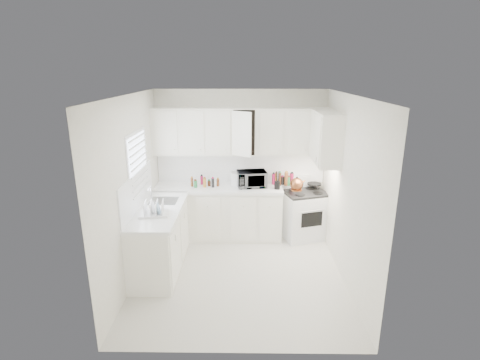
{
  "coord_description": "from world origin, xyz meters",
  "views": [
    {
      "loc": [
        0.07,
        -4.86,
        2.93
      ],
      "look_at": [
        0.0,
        0.7,
        1.25
      ],
      "focal_mm": 27.67,
      "sensor_mm": 36.0,
      "label": 1
    }
  ],
  "objects_px": {
    "tea_kettle": "(297,183)",
    "utensil_crock": "(277,180)",
    "rice_cooker": "(238,177)",
    "stove": "(304,208)",
    "microwave": "(252,177)",
    "dish_rack": "(153,207)"
  },
  "relations": [
    {
      "from": "stove",
      "to": "utensil_crock",
      "type": "height_order",
      "value": "utensil_crock"
    },
    {
      "from": "utensil_crock",
      "to": "microwave",
      "type": "bearing_deg",
      "value": 163.02
    },
    {
      "from": "tea_kettle",
      "to": "dish_rack",
      "type": "height_order",
      "value": "tea_kettle"
    },
    {
      "from": "stove",
      "to": "rice_cooker",
      "type": "bearing_deg",
      "value": 156.75
    },
    {
      "from": "utensil_crock",
      "to": "dish_rack",
      "type": "xyz_separation_m",
      "value": [
        -1.84,
        -1.19,
        -0.05
      ]
    },
    {
      "from": "tea_kettle",
      "to": "utensil_crock",
      "type": "xyz_separation_m",
      "value": [
        -0.33,
        0.05,
        0.04
      ]
    },
    {
      "from": "stove",
      "to": "microwave",
      "type": "height_order",
      "value": "microwave"
    },
    {
      "from": "rice_cooker",
      "to": "dish_rack",
      "type": "relative_size",
      "value": 0.66
    },
    {
      "from": "rice_cooker",
      "to": "utensil_crock",
      "type": "xyz_separation_m",
      "value": [
        0.67,
        -0.24,
        0.03
      ]
    },
    {
      "from": "stove",
      "to": "rice_cooker",
      "type": "relative_size",
      "value": 4.17
    },
    {
      "from": "stove",
      "to": "tea_kettle",
      "type": "height_order",
      "value": "tea_kettle"
    },
    {
      "from": "tea_kettle",
      "to": "rice_cooker",
      "type": "bearing_deg",
      "value": 159.68
    },
    {
      "from": "tea_kettle",
      "to": "dish_rack",
      "type": "bearing_deg",
      "value": -156.19
    },
    {
      "from": "microwave",
      "to": "rice_cooker",
      "type": "relative_size",
      "value": 1.88
    },
    {
      "from": "rice_cooker",
      "to": "tea_kettle",
      "type": "bearing_deg",
      "value": -26.06
    },
    {
      "from": "tea_kettle",
      "to": "utensil_crock",
      "type": "distance_m",
      "value": 0.33
    },
    {
      "from": "microwave",
      "to": "utensil_crock",
      "type": "xyz_separation_m",
      "value": [
        0.44,
        -0.13,
        -0.01
      ]
    },
    {
      "from": "tea_kettle",
      "to": "microwave",
      "type": "xyz_separation_m",
      "value": [
        -0.76,
        0.18,
        0.05
      ]
    },
    {
      "from": "stove",
      "to": "dish_rack",
      "type": "height_order",
      "value": "dish_rack"
    },
    {
      "from": "rice_cooker",
      "to": "utensil_crock",
      "type": "distance_m",
      "value": 0.71
    },
    {
      "from": "rice_cooker",
      "to": "utensil_crock",
      "type": "bearing_deg",
      "value": -29.63
    },
    {
      "from": "tea_kettle",
      "to": "utensil_crock",
      "type": "height_order",
      "value": "utensil_crock"
    }
  ]
}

